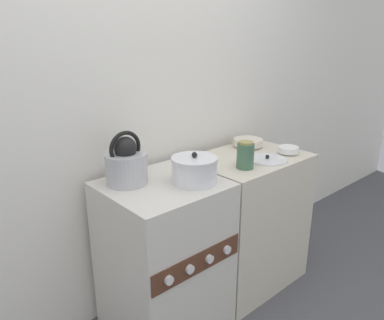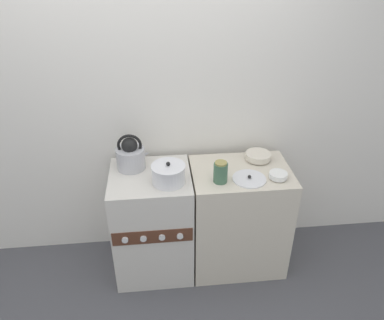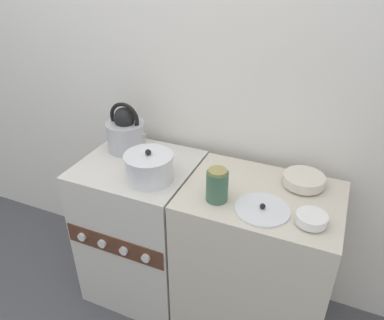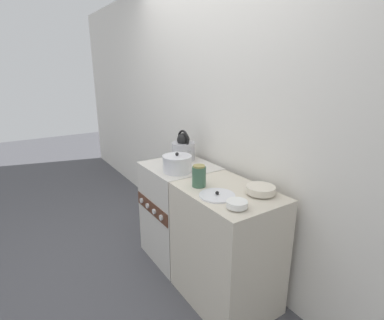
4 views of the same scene
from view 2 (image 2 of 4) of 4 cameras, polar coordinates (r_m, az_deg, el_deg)
name	(u,v)px [view 2 (image 2 of 4)]	position (r m, az deg, el deg)	size (l,w,h in m)	color
ground_plane	(156,290)	(3.02, -5.44, -19.10)	(12.00, 12.00, 0.00)	#4C4C51
wall_back	(146,106)	(2.77, -6.98, 8.22)	(7.00, 0.06, 2.50)	silver
stove	(153,223)	(2.90, -5.97, -9.51)	(0.58, 0.56, 0.86)	beige
counter	(238,218)	(2.96, 7.01, -8.73)	(0.71, 0.52, 0.87)	beige
kettle	(131,155)	(2.70, -9.32, 0.71)	(0.25, 0.21, 0.27)	#B2B2B7
cooking_pot	(168,174)	(2.53, -3.61, -2.12)	(0.23, 0.23, 0.16)	silver
enamel_bowl	(258,156)	(2.84, 10.05, 0.60)	(0.19, 0.19, 0.05)	beige
small_ceramic_bowl	(278,175)	(2.65, 13.00, -2.28)	(0.13, 0.13, 0.05)	white
storage_jar	(221,172)	(2.53, 4.37, -1.86)	(0.10, 0.10, 0.15)	#3F664C
loose_pot_lid	(249,179)	(2.61, 8.72, -2.84)	(0.23, 0.23, 0.03)	silver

